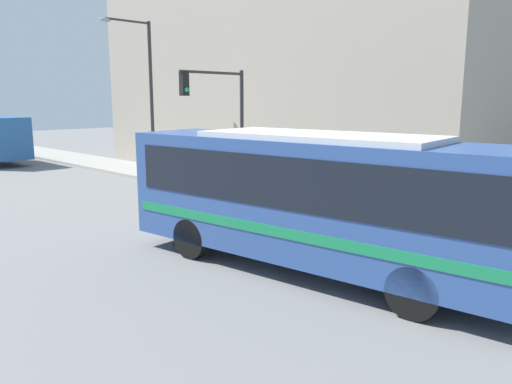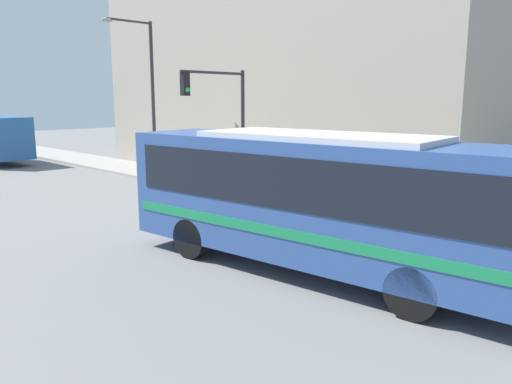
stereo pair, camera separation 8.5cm
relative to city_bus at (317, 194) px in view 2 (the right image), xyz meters
The scene contains 9 objects.
ground_plane 2.19m from the city_bus, 73.43° to the right, with size 120.00×120.00×0.00m, color slate.
sidewalk 20.17m from the city_bus, 71.39° to the left, with size 3.24×70.00×0.15m.
building_facade 16.38m from the city_bus, 46.45° to the left, with size 6.00×23.13×10.87m.
city_bus is the anchor object (origin of this frame).
fire_hydrant 5.89m from the city_bus, 19.31° to the left, with size 0.23×0.31×0.71m.
traffic_light_pole 9.52m from the city_bus, 61.96° to the left, with size 3.28×0.35×5.15m.
parking_meter 8.97m from the city_bus, 52.86° to the left, with size 0.14×0.14×1.35m.
street_lamp 16.17m from the city_bus, 70.60° to the left, with size 2.75×0.28×7.78m.
pedestrian_near_corner 10.29m from the city_bus, 46.97° to the left, with size 0.34×0.34×1.62m.
Camera 2 is at (-9.48, -6.10, 4.15)m, focal length 35.00 mm.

